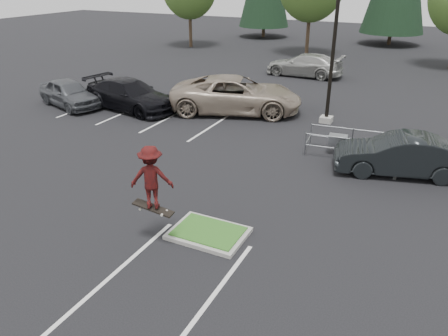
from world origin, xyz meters
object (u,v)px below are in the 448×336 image
at_px(skateboarder, 151,178).
at_px(car_far_silver, 304,65).
at_px(car_l_black, 129,95).
at_px(car_r_charc, 399,155).
at_px(light_pole, 335,31).
at_px(car_l_tan, 234,95).
at_px(cart_corral, 341,140).
at_px(car_l_grey, 68,93).

xyz_separation_m(skateboarder, car_far_silver, (-2.50, 23.00, -1.26)).
relative_size(car_l_black, car_r_charc, 1.21).
distance_m(light_pole, car_l_tan, 6.17).
relative_size(cart_corral, car_l_tan, 0.53).
relative_size(car_l_tan, car_l_black, 1.23).
bearing_deg(car_l_black, car_l_grey, 116.50).
xyz_separation_m(car_r_charc, car_far_silver, (-8.20, 15.00, 0.03)).
bearing_deg(car_r_charc, car_l_tan, -131.58).
xyz_separation_m(light_pole, cart_corral, (1.59, -4.04, -3.91)).
xyz_separation_m(car_l_tan, car_l_black, (-5.50, -2.10, -0.15)).
height_order(light_pole, cart_corral, light_pole).
distance_m(car_l_tan, car_far_silver, 10.53).
height_order(car_l_black, car_l_grey, car_l_black).
height_order(light_pole, car_l_tan, light_pole).
xyz_separation_m(light_pole, car_far_silver, (-4.20, 10.00, -3.75)).
bearing_deg(car_l_grey, car_r_charc, -75.67).
xyz_separation_m(car_l_black, car_far_silver, (6.30, 12.60, -0.02)).
bearing_deg(car_r_charc, car_l_black, -114.40).
xyz_separation_m(light_pole, car_r_charc, (4.00, -5.00, -3.77)).
bearing_deg(light_pole, cart_corral, -68.49).
bearing_deg(car_l_grey, cart_corral, -72.82).
bearing_deg(cart_corral, car_l_black, 167.77).
height_order(light_pole, car_r_charc, light_pole).
distance_m(cart_corral, car_l_black, 12.18).
height_order(cart_corral, car_l_black, car_l_black).
distance_m(car_l_tan, car_l_grey, 9.53).
relative_size(car_l_tan, car_far_silver, 1.26).
bearing_deg(skateboarder, car_l_tan, -99.74).
bearing_deg(car_far_silver, car_l_grey, -34.49).
bearing_deg(car_far_silver, cart_corral, 23.63).
height_order(cart_corral, car_r_charc, car_r_charc).
relative_size(light_pole, car_l_black, 1.76).
xyz_separation_m(car_l_black, car_l_grey, (-3.50, -1.03, -0.06)).
height_order(cart_corral, car_l_tan, car_l_tan).
bearing_deg(car_l_black, car_l_tan, -59.06).
height_order(car_l_grey, car_far_silver, car_far_silver).
xyz_separation_m(car_l_tan, car_r_charc, (9.00, -4.50, -0.20)).
bearing_deg(car_l_tan, cart_corral, -137.49).
bearing_deg(skateboarder, car_far_silver, -108.32).
distance_m(light_pole, car_far_silver, 11.47).
relative_size(skateboarder, car_far_silver, 0.35).
height_order(light_pole, car_l_grey, light_pole).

